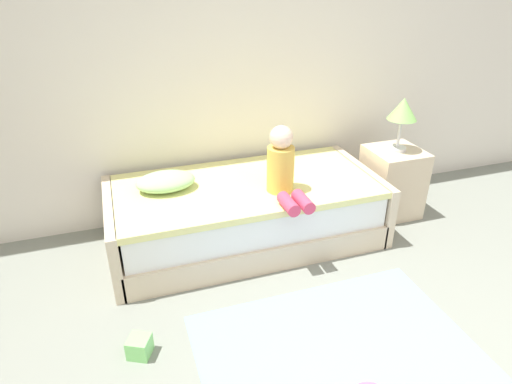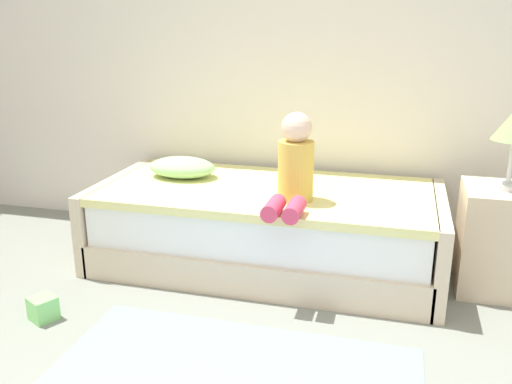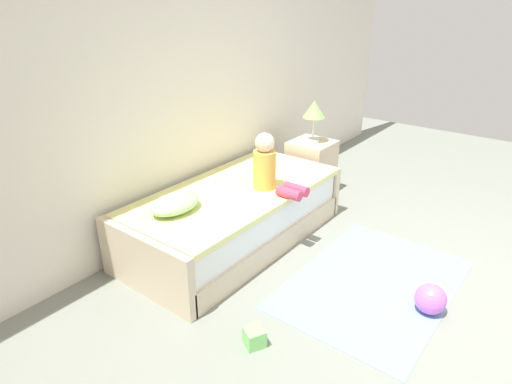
{
  "view_description": "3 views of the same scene",
  "coord_description": "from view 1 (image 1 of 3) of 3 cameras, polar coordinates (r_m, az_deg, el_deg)",
  "views": [
    {
      "loc": [
        -1.13,
        -0.91,
        2.0
      ],
      "look_at": [
        -0.24,
        1.75,
        0.55
      ],
      "focal_mm": 30.95,
      "sensor_mm": 36.0,
      "label": 1
    },
    {
      "loc": [
        0.54,
        -1.1,
        1.47
      ],
      "look_at": [
        -0.24,
        1.75,
        0.55
      ],
      "focal_mm": 38.37,
      "sensor_mm": 36.0,
      "label": 2
    },
    {
      "loc": [
        -2.9,
        -0.31,
        2.07
      ],
      "look_at": [
        -0.24,
        1.75,
        0.55
      ],
      "focal_mm": 30.77,
      "sensor_mm": 36.0,
      "label": 3
    }
  ],
  "objects": [
    {
      "name": "toy_block",
      "position": [
        2.75,
        -14.82,
        -18.74
      ],
      "size": [
        0.16,
        0.16,
        0.12
      ],
      "primitive_type": "cube",
      "rotation": [
        0.0,
        0.0,
        2.66
      ],
      "color": "#7FD872",
      "rests_on": "ground"
    },
    {
      "name": "child_figure",
      "position": [
        3.18,
        3.5,
        3.2
      ],
      "size": [
        0.2,
        0.51,
        0.5
      ],
      "color": "gold",
      "rests_on": "bed"
    },
    {
      "name": "wall_rear",
      "position": [
        3.73,
        -0.77,
        18.83
      ],
      "size": [
        7.2,
        0.1,
        2.9
      ],
      "primitive_type": "cube",
      "color": "silver",
      "rests_on": "ground"
    },
    {
      "name": "table_lamp",
      "position": [
        3.84,
        18.43,
        9.83
      ],
      "size": [
        0.24,
        0.24,
        0.45
      ],
      "color": "silver",
      "rests_on": "nightstand"
    },
    {
      "name": "nightstand",
      "position": [
        4.06,
        17.13,
        1.27
      ],
      "size": [
        0.44,
        0.44,
        0.6
      ],
      "primitive_type": "cube",
      "color": "beige",
      "rests_on": "ground"
    },
    {
      "name": "bed",
      "position": [
        3.52,
        -1.3,
        -2.62
      ],
      "size": [
        2.11,
        1.0,
        0.5
      ],
      "color": "beige",
      "rests_on": "ground"
    },
    {
      "name": "area_rug",
      "position": [
        2.77,
        10.43,
        -19.41
      ],
      "size": [
        1.6,
        1.1,
        0.01
      ],
      "primitive_type": "cube",
      "color": "#7AA8CC",
      "rests_on": "ground"
    },
    {
      "name": "pillow",
      "position": [
        3.35,
        -11.6,
        1.35
      ],
      "size": [
        0.44,
        0.3,
        0.13
      ],
      "primitive_type": "ellipsoid",
      "color": "#99CC8C",
      "rests_on": "bed"
    }
  ]
}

